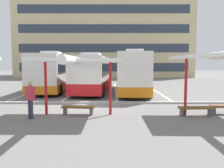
{
  "coord_description": "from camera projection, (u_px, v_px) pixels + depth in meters",
  "views": [
    {
      "loc": [
        1.55,
        -13.27,
        2.56
      ],
      "look_at": [
        1.51,
        3.12,
        1.11
      ],
      "focal_mm": 35.84,
      "sensor_mm": 36.0,
      "label": 1
    }
  ],
  "objects": [
    {
      "name": "ground_plane",
      "position": [
        87.0,
        107.0,
        13.45
      ],
      "size": [
        160.0,
        160.0,
        0.0
      ],
      "primitive_type": "plane",
      "color": "slate"
    },
    {
      "name": "terminal_building",
      "position": [
        106.0,
        43.0,
        49.84
      ],
      "size": [
        34.99,
        15.56,
        17.29
      ],
      "color": "#D1BC8C",
      "rests_on": "ground"
    },
    {
      "name": "coach_bus_0",
      "position": [
        56.0,
        72.0,
        22.23
      ],
      "size": [
        3.11,
        11.5,
        3.72
      ],
      "color": "silver",
      "rests_on": "ground"
    },
    {
      "name": "coach_bus_1",
      "position": [
        94.0,
        74.0,
        21.05
      ],
      "size": [
        3.2,
        10.69,
        3.55
      ],
      "color": "silver",
      "rests_on": "ground"
    },
    {
      "name": "coach_bus_2",
      "position": [
        135.0,
        73.0,
        20.8
      ],
      "size": [
        3.49,
        11.8,
        3.81
      ],
      "color": "silver",
      "rests_on": "ground"
    },
    {
      "name": "lane_stripe_0",
      "position": [
        37.0,
        91.0,
        21.58
      ],
      "size": [
        0.16,
        14.0,
        0.01
      ],
      "primitive_type": "cube",
      "color": "white",
      "rests_on": "ground"
    },
    {
      "name": "lane_stripe_1",
      "position": [
        77.0,
        91.0,
        21.57
      ],
      "size": [
        0.16,
        14.0,
        0.01
      ],
      "primitive_type": "cube",
      "color": "white",
      "rests_on": "ground"
    },
    {
      "name": "lane_stripe_2",
      "position": [
        116.0,
        91.0,
        21.56
      ],
      "size": [
        0.16,
        14.0,
        0.01
      ],
      "primitive_type": "cube",
      "color": "white",
      "rests_on": "ground"
    },
    {
      "name": "lane_stripe_3",
      "position": [
        156.0,
        91.0,
        21.55
      ],
      "size": [
        0.16,
        14.0,
        0.01
      ],
      "primitive_type": "cube",
      "color": "white",
      "rests_on": "ground"
    },
    {
      "name": "waiting_shelter_1",
      "position": [
        77.0,
        61.0,
        10.89
      ],
      "size": [
        4.27,
        5.3,
        2.9
      ],
      "color": "red",
      "rests_on": "ground"
    },
    {
      "name": "bench_1",
      "position": [
        79.0,
        108.0,
        11.34
      ],
      "size": [
        1.71,
        0.64,
        0.45
      ],
      "color": "brown",
      "rests_on": "ground"
    },
    {
      "name": "waiting_shelter_2",
      "position": [
        218.0,
        57.0,
        10.74
      ],
      "size": [
        3.81,
        4.9,
        3.17
      ],
      "color": "red",
      "rests_on": "ground"
    },
    {
      "name": "bench_2",
      "position": [
        197.0,
        109.0,
        11.1
      ],
      "size": [
        1.76,
        0.51,
        0.45
      ],
      "color": "brown",
      "rests_on": "ground"
    },
    {
      "name": "platform_kerb",
      "position": [
        89.0,
        103.0,
        14.56
      ],
      "size": [
        44.0,
        0.24,
        0.12
      ],
      "primitive_type": "cube",
      "color": "#ADADA8",
      "rests_on": "ground"
    },
    {
      "name": "waiting_passenger_1",
      "position": [
        31.0,
        97.0,
        10.47
      ],
      "size": [
        0.53,
        0.49,
        1.76
      ],
      "color": "#33384C",
      "rests_on": "ground"
    }
  ]
}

